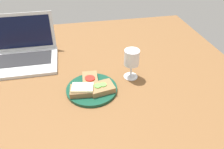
{
  "coord_description": "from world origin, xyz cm",
  "views": [
    {
      "loc": [
        -11.26,
        -81.36,
        64.79
      ],
      "look_at": [
        4.04,
        -4.22,
        8.0
      ],
      "focal_mm": 35.0,
      "sensor_mm": 36.0,
      "label": 1
    }
  ],
  "objects_px": {
    "plate": "(92,89)",
    "sandwich_with_tomato": "(90,80)",
    "sandwich_with_cheese": "(83,90)",
    "sandwich_with_cucumber": "(102,88)",
    "laptop": "(24,53)",
    "wine_glass": "(132,59)"
  },
  "relations": [
    {
      "from": "plate",
      "to": "sandwich_with_tomato",
      "type": "relative_size",
      "value": 1.97
    },
    {
      "from": "plate",
      "to": "sandwich_with_cheese",
      "type": "height_order",
      "value": "sandwich_with_cheese"
    },
    {
      "from": "sandwich_with_cucumber",
      "to": "sandwich_with_tomato",
      "type": "xyz_separation_m",
      "value": [
        -0.04,
        0.07,
        -0.0
      ]
    },
    {
      "from": "plate",
      "to": "sandwich_with_cucumber",
      "type": "distance_m",
      "value": 0.05
    },
    {
      "from": "laptop",
      "to": "sandwich_with_cucumber",
      "type": "bearing_deg",
      "value": -44.03
    },
    {
      "from": "sandwich_with_cheese",
      "to": "sandwich_with_cucumber",
      "type": "height_order",
      "value": "sandwich_with_cheese"
    },
    {
      "from": "sandwich_with_tomato",
      "to": "plate",
      "type": "bearing_deg",
      "value": -88.9
    },
    {
      "from": "sandwich_with_cucumber",
      "to": "wine_glass",
      "type": "relative_size",
      "value": 0.79
    },
    {
      "from": "sandwich_with_cheese",
      "to": "wine_glass",
      "type": "xyz_separation_m",
      "value": [
        0.23,
        0.09,
        0.07
      ]
    },
    {
      "from": "wine_glass",
      "to": "plate",
      "type": "bearing_deg",
      "value": -161.77
    },
    {
      "from": "plate",
      "to": "wine_glass",
      "type": "height_order",
      "value": "wine_glass"
    },
    {
      "from": "sandwich_with_cheese",
      "to": "sandwich_with_tomato",
      "type": "distance_m",
      "value": 0.08
    },
    {
      "from": "plate",
      "to": "laptop",
      "type": "relative_size",
      "value": 0.67
    },
    {
      "from": "plate",
      "to": "sandwich_with_cucumber",
      "type": "xyz_separation_m",
      "value": [
        0.04,
        -0.02,
        0.02
      ]
    },
    {
      "from": "plate",
      "to": "sandwich_with_tomato",
      "type": "bearing_deg",
      "value": 91.1
    },
    {
      "from": "sandwich_with_cheese",
      "to": "sandwich_with_cucumber",
      "type": "relative_size",
      "value": 0.98
    },
    {
      "from": "sandwich_with_cheese",
      "to": "laptop",
      "type": "relative_size",
      "value": 0.34
    },
    {
      "from": "sandwich_with_tomato",
      "to": "laptop",
      "type": "bearing_deg",
      "value": 138.82
    },
    {
      "from": "sandwich_with_tomato",
      "to": "laptop",
      "type": "height_order",
      "value": "laptop"
    },
    {
      "from": "sandwich_with_cucumber",
      "to": "laptop",
      "type": "distance_m",
      "value": 0.5
    },
    {
      "from": "sandwich_with_cheese",
      "to": "plate",
      "type": "bearing_deg",
      "value": 30.73
    },
    {
      "from": "sandwich_with_tomato",
      "to": "laptop",
      "type": "relative_size",
      "value": 0.34
    }
  ]
}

